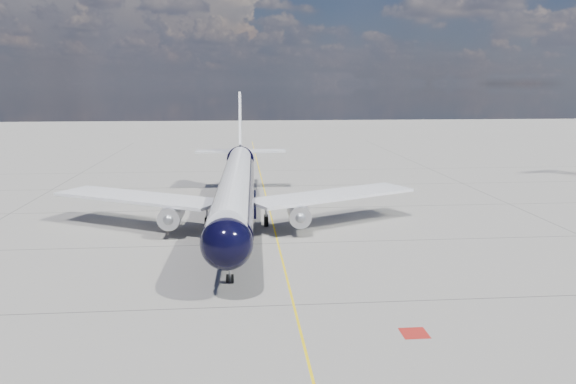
{
  "coord_description": "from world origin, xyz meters",
  "views": [
    {
      "loc": [
        -3.56,
        -40.69,
        14.74
      ],
      "look_at": [
        1.36,
        14.69,
        4.0
      ],
      "focal_mm": 35.0,
      "sensor_mm": 36.0,
      "label": 1
    }
  ],
  "objects": [
    {
      "name": "ground",
      "position": [
        0.0,
        30.0,
        0.0
      ],
      "size": [
        320.0,
        320.0,
        0.0
      ],
      "primitive_type": "plane",
      "color": "gray",
      "rests_on": "ground"
    },
    {
      "name": "taxiway_centerline",
      "position": [
        0.0,
        25.0,
        0.0
      ],
      "size": [
        0.16,
        160.0,
        0.01
      ],
      "primitive_type": "cube",
      "color": "yellow",
      "rests_on": "ground"
    },
    {
      "name": "red_marking",
      "position": [
        6.8,
        -10.0,
        0.0
      ],
      "size": [
        1.6,
        1.6,
        0.01
      ],
      "primitive_type": "cube",
      "color": "maroon",
      "rests_on": "ground"
    },
    {
      "name": "main_airliner",
      "position": [
        -3.86,
        16.95,
        4.25
      ],
      "size": [
        38.94,
        47.36,
        13.69
      ],
      "rotation": [
        0.0,
        0.0,
        -0.03
      ],
      "color": "black",
      "rests_on": "ground"
    }
  ]
}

